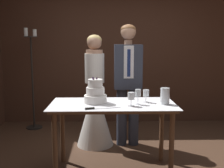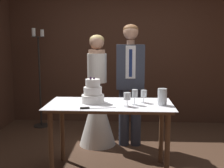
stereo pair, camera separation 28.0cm
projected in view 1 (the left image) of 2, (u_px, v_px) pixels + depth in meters
name	position (u px, v px, depth m)	size (l,w,h in m)	color
ground_plane	(128.00, 168.00, 3.41)	(40.00, 40.00, 0.00)	#4C3323
wall_back	(120.00, 54.00, 5.29)	(4.62, 0.12, 2.57)	#472B1E
cake_table	(113.00, 112.00, 3.25)	(1.44, 0.72, 0.82)	brown
tiered_cake	(95.00, 93.00, 3.25)	(0.26, 0.26, 0.30)	white
cake_knife	(96.00, 108.00, 2.97)	(0.38, 0.11, 0.02)	silver
wine_glass_near	(138.00, 94.00, 3.17)	(0.06, 0.06, 0.17)	silver
wine_glass_middle	(146.00, 94.00, 3.28)	(0.07, 0.07, 0.15)	silver
wine_glass_far	(131.00, 97.00, 3.09)	(0.08, 0.08, 0.15)	silver
hurricane_candle	(165.00, 96.00, 3.18)	(0.10, 0.10, 0.19)	silver
bride	(95.00, 105.00, 4.11)	(0.54, 0.54, 1.62)	white
groom	(128.00, 78.00, 4.06)	(0.39, 0.25, 1.77)	#333847
candle_stand	(32.00, 83.00, 4.89)	(0.28, 0.28, 1.76)	black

